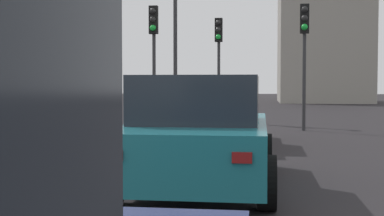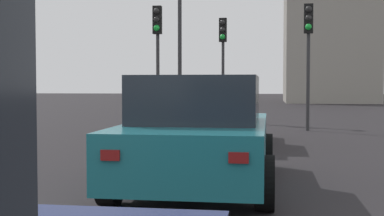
# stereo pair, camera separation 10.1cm
# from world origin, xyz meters

# --- Properties ---
(car_beige_lead) EXTENTS (4.22, 2.12, 1.64)m
(car_beige_lead) POSITION_xyz_m (8.52, 0.20, 0.78)
(car_beige_lead) COLOR tan
(car_beige_lead) RESTS_ON ground_plane
(car_teal_second) EXTENTS (4.25, 2.05, 1.55)m
(car_teal_second) POSITION_xyz_m (3.08, -0.20, 0.75)
(car_teal_second) COLOR #19606B
(car_teal_second) RESTS_ON ground_plane
(traffic_light_near_left) EXTENTS (0.32, 0.29, 3.97)m
(traffic_light_near_left) POSITION_xyz_m (15.85, 0.60, 2.86)
(traffic_light_near_left) COLOR #2D2D30
(traffic_light_near_left) RESTS_ON ground_plane
(traffic_light_near_right) EXTENTS (0.32, 0.28, 3.98)m
(traffic_light_near_right) POSITION_xyz_m (12.55, 2.44, 2.87)
(traffic_light_near_right) COLOR #2D2D30
(traffic_light_near_right) RESTS_ON ground_plane
(traffic_light_far_left) EXTENTS (0.32, 0.30, 3.93)m
(traffic_light_far_left) POSITION_xyz_m (12.48, -2.35, 2.83)
(traffic_light_far_left) COLOR #2D2D30
(traffic_light_far_left) RESTS_ON ground_plane
(street_lamp_kerbside) EXTENTS (0.56, 0.36, 8.01)m
(street_lamp_kerbside) POSITION_xyz_m (17.45, 2.54, 4.67)
(street_lamp_kerbside) COLOR #2D2D30
(street_lamp_kerbside) RESTS_ON ground_plane
(building_facade_left) EXTENTS (8.77, 7.10, 12.80)m
(building_facade_left) POSITION_xyz_m (40.56, -6.00, 6.40)
(building_facade_left) COLOR gray
(building_facade_left) RESTS_ON ground_plane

